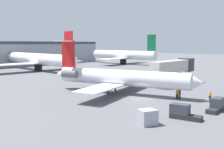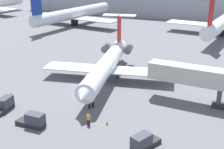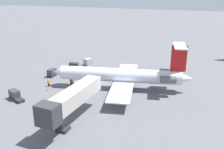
{
  "view_description": "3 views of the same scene",
  "coord_description": "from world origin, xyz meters",
  "views": [
    {
      "loc": [
        -39.4,
        -25.87,
        9.66
      ],
      "look_at": [
        -0.86,
        5.44,
        3.9
      ],
      "focal_mm": 43.45,
      "sensor_mm": 36.0,
      "label": 1
    },
    {
      "loc": [
        22.88,
        -41.48,
        19.99
      ],
      "look_at": [
        3.34,
        2.9,
        2.34
      ],
      "focal_mm": 48.54,
      "sensor_mm": 36.0,
      "label": 2
    },
    {
      "loc": [
        50.97,
        21.79,
        21.57
      ],
      "look_at": [
        1.61,
        3.28,
        3.17
      ],
      "focal_mm": 40.83,
      "sensor_mm": 36.0,
      "label": 3
    }
  ],
  "objects": [
    {
      "name": "ground_plane",
      "position": [
        0.0,
        0.0,
        -0.05
      ],
      "size": [
        400.0,
        400.0,
        0.1
      ],
      "primitive_type": "cube",
      "color": "#5B5B60"
    },
    {
      "name": "regional_jet",
      "position": [
        1.15,
        5.76,
        3.2
      ],
      "size": [
        24.01,
        30.41,
        10.19
      ],
      "color": "silver",
      "rests_on": "ground_plane"
    },
    {
      "name": "jet_bridge",
      "position": [
        18.73,
        2.41,
        4.28
      ],
      "size": [
        15.48,
        3.8,
        5.97
      ],
      "color": "#B7B2A8",
      "rests_on": "ground_plane"
    },
    {
      "name": "ground_crew_marshaller",
      "position": [
        5.84,
        -10.45,
        0.86
      ],
      "size": [
        0.41,
        0.27,
        1.69
      ],
      "color": "black",
      "rests_on": "ground_plane"
    },
    {
      "name": "ground_crew_loader",
      "position": [
        3.88,
        -5.36,
        0.86
      ],
      "size": [
        0.31,
        0.43,
        1.69
      ],
      "color": "black",
      "rests_on": "ground_plane"
    },
    {
      "name": "baggage_tug_lead",
      "position": [
        -7.38,
        -11.51,
        0.84
      ],
      "size": [
        1.91,
        4.15,
        1.9
      ],
      "color": "#262628",
      "rests_on": "ground_plane"
    },
    {
      "name": "baggage_tug_trailing",
      "position": [
        -0.67,
        -13.59,
        0.84
      ],
      "size": [
        4.02,
        1.45,
        1.9
      ],
      "color": "#262628",
      "rests_on": "ground_plane"
    },
    {
      "name": "baggage_tug_spare",
      "position": [
        14.13,
        -12.66,
        0.84
      ],
      "size": [
        2.9,
        4.22,
        1.9
      ],
      "color": "#262628",
      "rests_on": "ground_plane"
    },
    {
      "name": "traffic_cone_near",
      "position": [
        -10.38,
        -6.75,
        0.28
      ],
      "size": [
        0.36,
        0.36,
        0.55
      ],
      "color": "orange",
      "rests_on": "ground_plane"
    },
    {
      "name": "traffic_cone_mid",
      "position": [
        8.01,
        -9.33,
        0.28
      ],
      "size": [
        0.36,
        0.36,
        0.55
      ],
      "color": "orange",
      "rests_on": "ground_plane"
    },
    {
      "name": "terminal_building",
      "position": [
        0.0,
        86.62,
        5.22
      ],
      "size": [
        138.88,
        25.27,
        10.42
      ],
      "color": "#8C939E",
      "rests_on": "ground_plane"
    },
    {
      "name": "parked_airliner_west_mid",
      "position": [
        -31.33,
        49.02,
        4.12
      ],
      "size": [
        33.13,
        38.97,
        13.05
      ],
      "color": "silver",
      "rests_on": "ground_plane"
    },
    {
      "name": "parked_airliner_centre",
      "position": [
        17.28,
        53.15,
        4.17
      ],
      "size": [
        34.77,
        41.0,
        13.16
      ],
      "color": "white",
      "rests_on": "ground_plane"
    }
  ]
}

